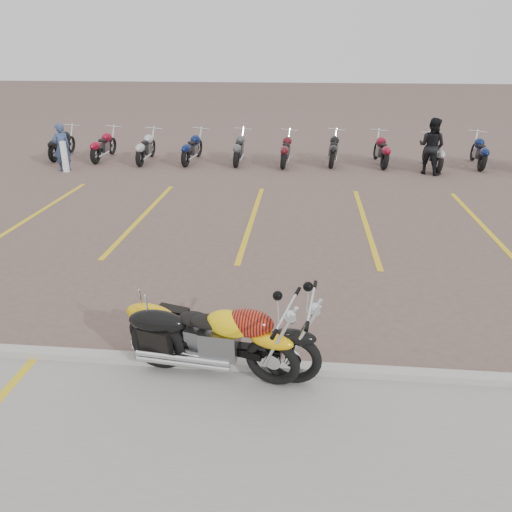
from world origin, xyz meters
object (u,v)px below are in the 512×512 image
at_px(flame_cruiser, 220,341).
at_px(person_b, 431,146).
at_px(person_a, 62,147).
at_px(bollard, 65,157).
at_px(yellow_cruiser, 208,337).

height_order(flame_cruiser, person_b, person_b).
bearing_deg(person_a, bollard, 87.09).
distance_m(yellow_cruiser, person_a, 12.48).
bearing_deg(yellow_cruiser, bollard, 138.97).
bearing_deg(person_a, yellow_cruiser, 81.55).
height_order(yellow_cruiser, person_b, person_b).
distance_m(flame_cruiser, bollard, 12.42).
distance_m(flame_cruiser, person_a, 12.66).
bearing_deg(bollard, person_a, 128.74).
bearing_deg(bollard, person_b, 4.38).
relative_size(flame_cruiser, person_a, 1.59).
bearing_deg(person_b, yellow_cruiser, 101.07).
distance_m(yellow_cruiser, bollard, 12.24).
xyz_separation_m(person_a, person_b, (11.99, 0.72, 0.12)).
xyz_separation_m(flame_cruiser, person_b, (4.99, 11.26, 0.39)).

